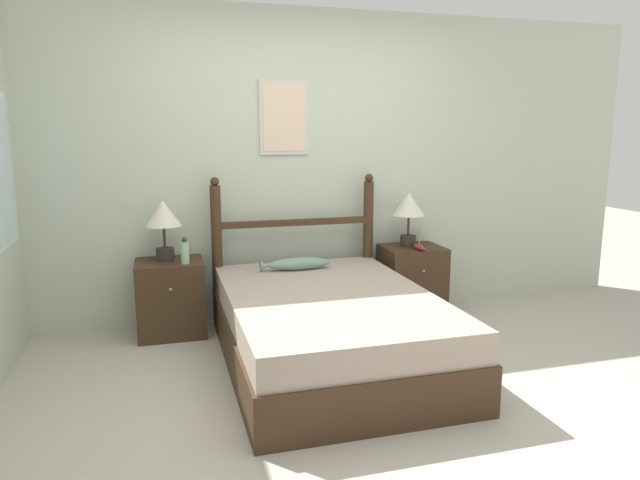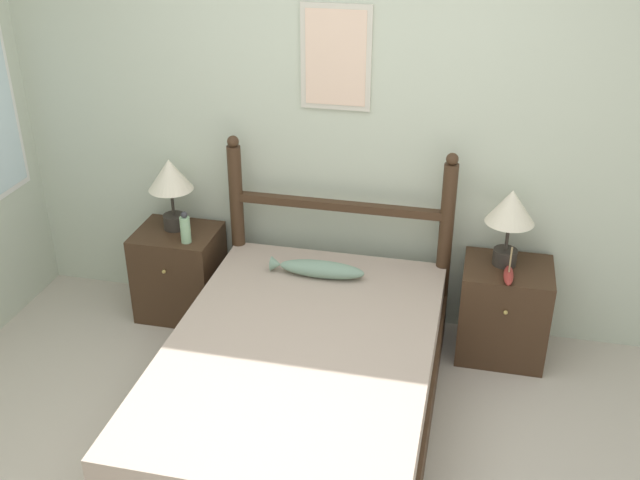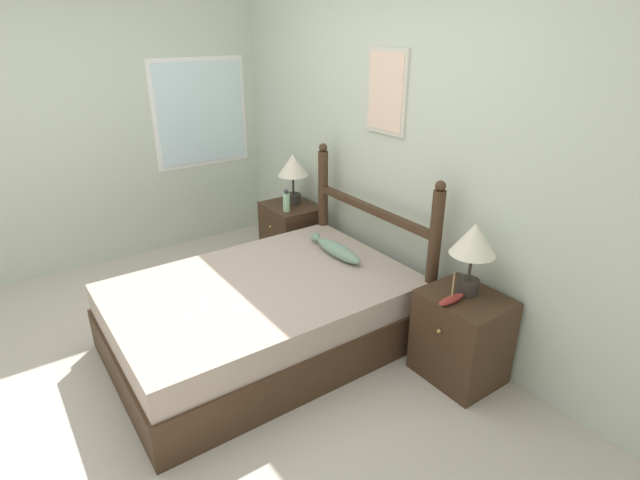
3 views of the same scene
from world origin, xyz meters
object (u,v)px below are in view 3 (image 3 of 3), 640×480
object	(u,v)px
bed	(263,315)
table_lamp_right	(473,244)
table_lamp_left	(293,169)
fish_pillow	(337,250)
model_boat	(451,299)
nightstand_right	(461,337)
bottle	(286,201)
nightstand_left	(292,234)

from	to	relation	value
bed	table_lamp_right	world-z (taller)	table_lamp_right
table_lamp_left	fish_pillow	bearing A→B (deg)	-13.45
table_lamp_right	model_boat	xyz separation A→B (m)	(0.02, -0.17, -0.31)
nightstand_right	fish_pillow	bearing A→B (deg)	-169.94
table_lamp_left	table_lamp_right	xyz separation A→B (m)	(2.03, -0.01, 0.00)
table_lamp_left	nightstand_right	bearing A→B (deg)	-1.25
bed	model_boat	xyz separation A→B (m)	(1.01, 0.74, 0.37)
bed	bottle	distance (m)	1.25
nightstand_right	model_boat	world-z (taller)	model_boat
table_lamp_left	fish_pillow	size ratio (longest dim) A/B	0.83
bottle	fish_pillow	bearing A→B (deg)	-5.04
bed	nightstand_left	world-z (taller)	nightstand_left
bottle	fish_pillow	xyz separation A→B (m)	(0.84, -0.07, -0.13)
fish_pillow	nightstand_right	bearing A→B (deg)	10.06
table_lamp_right	bottle	size ratio (longest dim) A/B	2.27
model_boat	bed	bearing A→B (deg)	-143.99
nightstand_left	table_lamp_right	size ratio (longest dim) A/B	1.26
model_boat	nightstand_right	bearing A→B (deg)	87.55
table_lamp_left	table_lamp_right	world-z (taller)	same
table_lamp_right	fish_pillow	xyz separation A→B (m)	(-1.05, -0.23, -0.37)
table_lamp_right	fish_pillow	world-z (taller)	table_lamp_right
table_lamp_left	fish_pillow	world-z (taller)	table_lamp_left
bed	bottle	size ratio (longest dim) A/B	9.92
bed	table_lamp_left	xyz separation A→B (m)	(-1.04, 0.92, 0.67)
bed	nightstand_left	xyz separation A→B (m)	(-1.02, 0.87, 0.05)
nightstand_left	bottle	size ratio (longest dim) A/B	2.88
table_lamp_right	bottle	distance (m)	1.91
bed	table_lamp_left	distance (m)	1.54
table_lamp_right	nightstand_right	bearing A→B (deg)	-49.20
nightstand_left	table_lamp_left	distance (m)	0.63
table_lamp_right	model_boat	world-z (taller)	table_lamp_right
bed	bottle	world-z (taller)	bottle
nightstand_left	bottle	distance (m)	0.42
nightstand_left	table_lamp_right	xyz separation A→B (m)	(2.01, 0.04, 0.62)
nightstand_right	model_boat	distance (m)	0.35
table_lamp_left	bottle	world-z (taller)	table_lamp_left
nightstand_left	table_lamp_right	bearing A→B (deg)	1.01
fish_pillow	table_lamp_right	bearing A→B (deg)	12.21
nightstand_right	fish_pillow	size ratio (longest dim) A/B	1.05
nightstand_left	model_boat	distance (m)	2.06
bed	table_lamp_left	bearing A→B (deg)	138.65
nightstand_left	fish_pillow	size ratio (longest dim) A/B	1.05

